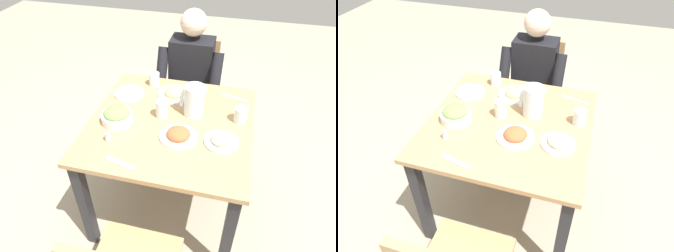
# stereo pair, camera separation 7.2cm
# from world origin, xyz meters

# --- Properties ---
(ground_plane) EXTENTS (8.00, 8.00, 0.00)m
(ground_plane) POSITION_xyz_m (0.00, 0.00, 0.00)
(ground_plane) COLOR #9E937F
(dining_table) EXTENTS (0.94, 0.94, 0.75)m
(dining_table) POSITION_xyz_m (0.00, 0.00, 0.63)
(dining_table) COLOR tan
(dining_table) RESTS_ON ground_plane
(chair_near) EXTENTS (0.40, 0.40, 0.89)m
(chair_near) POSITION_xyz_m (0.01, -0.82, 0.50)
(chair_near) COLOR tan
(chair_near) RESTS_ON ground_plane
(diner_near) EXTENTS (0.48, 0.53, 1.18)m
(diner_near) POSITION_xyz_m (0.01, -0.62, 0.65)
(diner_near) COLOR black
(diner_near) RESTS_ON ground_plane
(water_pitcher) EXTENTS (0.16, 0.12, 0.19)m
(water_pitcher) POSITION_xyz_m (-0.11, -0.11, 0.85)
(water_pitcher) COLOR silver
(water_pitcher) RESTS_ON dining_table
(salad_bowl) EXTENTS (0.18, 0.18, 0.09)m
(salad_bowl) POSITION_xyz_m (0.30, 0.07, 0.80)
(salad_bowl) COLOR white
(salad_bowl) RESTS_ON dining_table
(plate_beans) EXTENTS (0.19, 0.19, 0.05)m
(plate_beans) POSITION_xyz_m (-0.31, 0.11, 0.77)
(plate_beans) COLOR white
(plate_beans) RESTS_ON dining_table
(plate_fries) EXTENTS (0.22, 0.22, 0.06)m
(plate_fries) POSITION_xyz_m (0.04, -0.28, 0.77)
(plate_fries) COLOR white
(plate_fries) RESTS_ON dining_table
(plate_rice_curry) EXTENTS (0.21, 0.21, 0.06)m
(plate_rice_curry) POSITION_xyz_m (-0.07, 0.13, 0.77)
(plate_rice_curry) COLOR white
(plate_rice_curry) RESTS_ON dining_table
(plate_yoghurt) EXTENTS (0.20, 0.20, 0.04)m
(plate_yoghurt) POSITION_xyz_m (0.34, -0.22, 0.77)
(plate_yoghurt) COLOR white
(plate_yoghurt) RESTS_ON dining_table
(water_glass_near_left) EXTENTS (0.07, 0.07, 0.09)m
(water_glass_near_left) POSITION_xyz_m (0.21, -0.37, 0.80)
(water_glass_near_left) COLOR silver
(water_glass_near_left) RESTS_ON dining_table
(water_glass_far_left) EXTENTS (0.07, 0.07, 0.11)m
(water_glass_far_left) POSITION_xyz_m (0.06, -0.04, 0.81)
(water_glass_far_left) COLOR silver
(water_glass_far_left) RESTS_ON dining_table
(water_glass_far_right) EXTENTS (0.08, 0.08, 0.09)m
(water_glass_far_right) POSITION_xyz_m (-0.39, -0.10, 0.80)
(water_glass_far_right) COLOR silver
(water_glass_far_right) RESTS_ON dining_table
(salt_shaker) EXTENTS (0.03, 0.03, 0.05)m
(salt_shaker) POSITION_xyz_m (0.29, 0.24, 0.78)
(salt_shaker) COLOR white
(salt_shaker) RESTS_ON dining_table
(fork_near) EXTENTS (0.17, 0.07, 0.01)m
(fork_near) POSITION_xyz_m (0.17, 0.39, 0.76)
(fork_near) COLOR silver
(fork_near) RESTS_ON dining_table
(knife_near) EXTENTS (0.18, 0.07, 0.01)m
(knife_near) POSITION_xyz_m (-0.34, -0.33, 0.76)
(knife_near) COLOR silver
(knife_near) RESTS_ON dining_table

